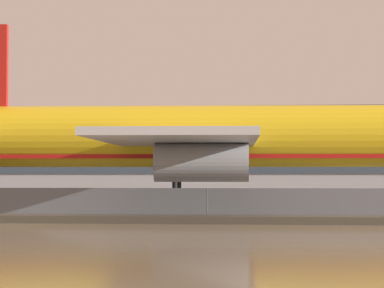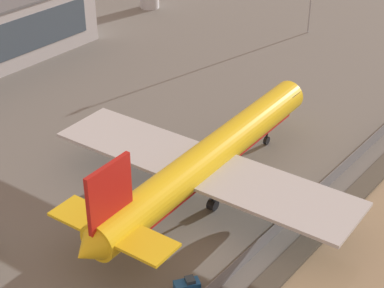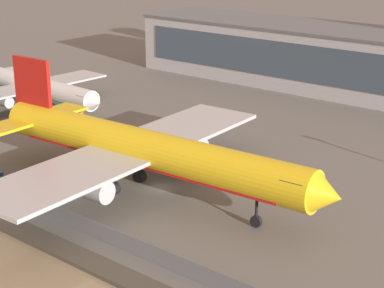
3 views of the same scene
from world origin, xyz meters
name	(u,v)px [view 3 (image 3 of 3)]	position (x,y,z in m)	size (l,w,h in m)	color
ground_plane	(159,188)	(0.00, 0.00, 0.00)	(500.00, 500.00, 0.00)	#66635E
shoreline_seawall	(41,239)	(0.00, -20.50, 0.25)	(320.00, 3.00, 0.50)	#474238
perimeter_fence	(71,220)	(0.00, -16.00, 1.11)	(280.00, 0.10, 2.23)	slate
cargo_jet_yellow	(140,149)	(-1.11, -2.45, 6.23)	(56.59, 48.60, 16.33)	yellow
passenger_jet_white_teal	(33,86)	(-46.87, 14.60, 4.60)	(39.78, 33.90, 12.04)	white
ops_van	(70,113)	(-35.59, 14.12, 1.28)	(5.20, 5.12, 2.48)	yellow
terminal_building	(325,57)	(-10.92, 67.26, 6.81)	(91.26, 21.12, 13.61)	#B2B2B7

